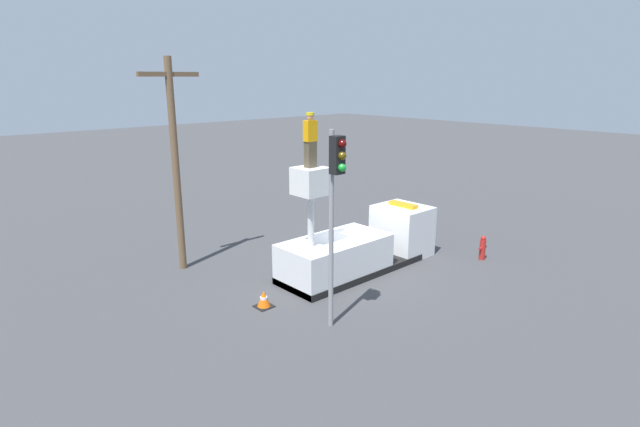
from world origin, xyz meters
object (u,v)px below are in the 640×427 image
at_px(bucket_truck, 359,247).
at_px(utility_pole, 175,159).
at_px(traffic_cone_rear, 264,299).
at_px(fire_hydrant, 483,248).
at_px(worker, 310,140).
at_px(traffic_light_pole, 335,192).

distance_m(bucket_truck, utility_pole, 7.38).
bearing_deg(bucket_truck, traffic_cone_rear, -177.17).
xyz_separation_m(bucket_truck, utility_pole, (-4.82, 4.52, 3.29)).
xyz_separation_m(bucket_truck, traffic_cone_rear, (-4.54, -0.22, -0.59)).
xyz_separation_m(traffic_cone_rear, utility_pole, (-0.28, 4.74, 3.88)).
height_order(fire_hydrant, utility_pole, utility_pole).
relative_size(bucket_truck, worker, 3.82).
distance_m(traffic_cone_rear, utility_pole, 6.14).
bearing_deg(traffic_cone_rear, traffic_light_pole, -73.56).
bearing_deg(traffic_light_pole, bucket_truck, 34.67).
distance_m(worker, fire_hydrant, 8.50).
bearing_deg(worker, utility_pole, 118.41).
bearing_deg(worker, traffic_light_pole, -118.72).
relative_size(bucket_truck, traffic_light_pole, 1.18).
relative_size(fire_hydrant, utility_pole, 0.13).
height_order(worker, utility_pole, utility_pole).
bearing_deg(traffic_cone_rear, utility_pole, 93.39).
relative_size(bucket_truck, traffic_cone_rear, 12.10).
relative_size(bucket_truck, fire_hydrant, 6.82).
distance_m(bucket_truck, fire_hydrant, 5.06).
bearing_deg(bucket_truck, fire_hydrant, -30.75).
xyz_separation_m(bucket_truck, traffic_light_pole, (-3.82, -2.64, 3.12)).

